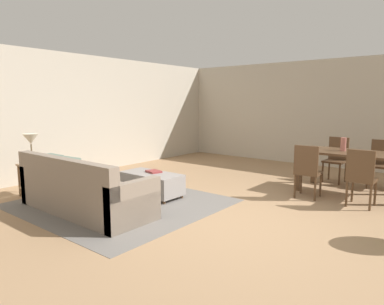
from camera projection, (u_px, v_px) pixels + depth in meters
The scene contains 15 objects.
ground_plane at pixel (235, 221), 4.76m from camera, with size 10.80×10.80×0.00m, color #9E7A56.
wall_back at pixel (343, 114), 8.42m from camera, with size 9.00×0.12×2.70m, color #BCB2A0.
wall_left at pixel (77, 115), 7.74m from camera, with size 0.12×11.00×2.70m, color #BCB2A0.
area_rug at pixel (122, 203), 5.61m from camera, with size 3.00×2.80×0.01m, color slate.
couch at pixel (83, 193), 5.12m from camera, with size 2.30×0.87×0.86m.
ottoman_table at pixel (151, 183), 5.99m from camera, with size 1.11×0.54×0.41m.
side_table at pixel (33, 171), 5.97m from camera, with size 0.40×0.40×0.57m.
table_lamp at pixel (31, 140), 5.89m from camera, with size 0.26×0.26×0.53m.
dining_table at pixel (348, 157), 6.14m from camera, with size 1.60×0.91×0.76m.
dining_chair_near_left at pixel (307, 168), 5.81m from camera, with size 0.43×0.43×0.92m.
dining_chair_near_right at pixel (361, 175), 5.30m from camera, with size 0.40×0.40×0.92m.
dining_chair_far_left at pixel (336, 157), 7.06m from camera, with size 0.43×0.43×0.92m.
dining_chair_far_right at pixel (381, 161), 6.55m from camera, with size 0.41×0.41×0.92m.
vase_centerpiece at pixel (343, 144), 6.20m from camera, with size 0.10×0.10×0.24m, color #B26659.
book_on_ottoman at pixel (154, 171), 6.03m from camera, with size 0.26×0.20×0.03m, color maroon.
Camera 1 is at (2.40, -3.94, 1.64)m, focal length 31.98 mm.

